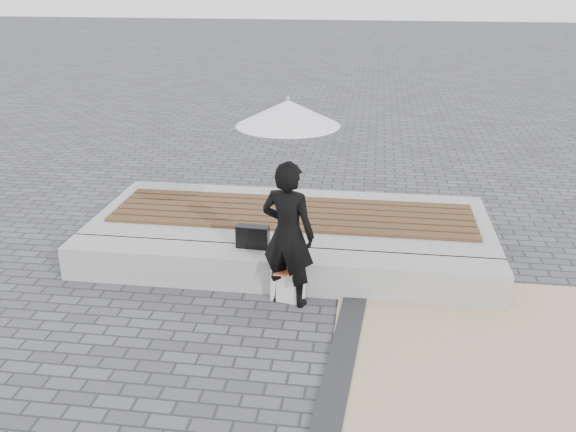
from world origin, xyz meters
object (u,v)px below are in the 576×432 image
object	(u,v)px
woman	(288,234)
parasol	(288,113)
canvas_tote	(288,285)
seating_ledge	(278,270)
handbag	(253,237)

from	to	relation	value
woman	parasol	size ratio (longest dim) A/B	1.23
woman	canvas_tote	xyz separation A→B (m)	(-0.01, 0.03, -0.61)
seating_ledge	parasol	bearing A→B (deg)	-65.07
parasol	canvas_tote	xyz separation A→B (m)	(-0.01, 0.03, -1.88)
seating_ledge	parasol	xyz separation A→B (m)	(0.16, -0.34, 1.87)
woman	handbag	bearing A→B (deg)	-29.42
woman	handbag	distance (m)	0.72
seating_ledge	canvas_tote	bearing A→B (deg)	-63.88
handbag	canvas_tote	size ratio (longest dim) A/B	1.01
parasol	woman	bearing A→B (deg)	180.00
woman	handbag	xyz separation A→B (m)	(-0.47, 0.48, -0.26)
seating_ledge	handbag	xyz separation A→B (m)	(-0.31, 0.13, 0.33)
parasol	canvas_tote	world-z (taller)	parasol
woman	parasol	bearing A→B (deg)	-164.20
seating_ledge	woman	size ratio (longest dim) A/B	3.15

